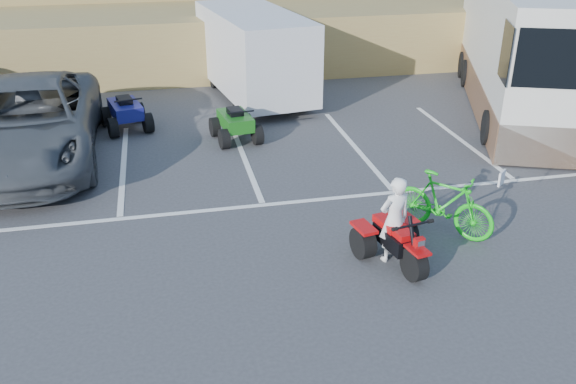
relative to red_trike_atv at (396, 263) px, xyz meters
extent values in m
plane|color=#3A3A3C|center=(-1.75, 0.13, 0.00)|extent=(100.00, 100.00, 0.00)
cube|color=white|center=(-4.45, 5.13, 0.00)|extent=(0.12, 5.00, 0.01)
cube|color=white|center=(-1.75, 5.13, 0.00)|extent=(0.12, 5.00, 0.01)
cube|color=white|center=(0.95, 5.13, 0.00)|extent=(0.12, 5.00, 0.01)
cube|color=white|center=(3.65, 5.13, 0.00)|extent=(0.12, 5.00, 0.01)
cube|color=white|center=(6.35, 5.13, 0.00)|extent=(0.12, 5.00, 0.01)
cube|color=white|center=(-1.75, 2.53, 0.00)|extent=(28.00, 0.12, 0.01)
cube|color=olive|center=(-1.75, 14.13, 1.00)|extent=(40.00, 6.00, 2.00)
imported|color=white|center=(-0.03, 0.15, 0.73)|extent=(0.59, 0.45, 1.47)
imported|color=#14BF19|center=(1.16, 0.83, 0.56)|extent=(1.62, 1.74, 1.11)
imported|color=#45484C|center=(-6.43, 5.95, 0.88)|extent=(3.08, 6.40, 1.76)
cube|color=silver|center=(-0.70, 9.79, 1.37)|extent=(2.89, 5.56, 2.21)
cylinder|color=black|center=(-0.70, 9.79, 0.31)|extent=(2.01, 0.90, 0.62)
cube|color=silver|center=(6.38, 7.25, 1.73)|extent=(5.60, 9.57, 3.37)
cube|color=brown|center=(6.38, 7.25, 0.51)|extent=(5.64, 9.58, 0.94)
cube|color=black|center=(4.67, 2.87, 2.43)|extent=(2.01, 0.80, 1.22)
camera|label=1|loc=(-3.51, -7.87, 5.33)|focal=38.00mm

